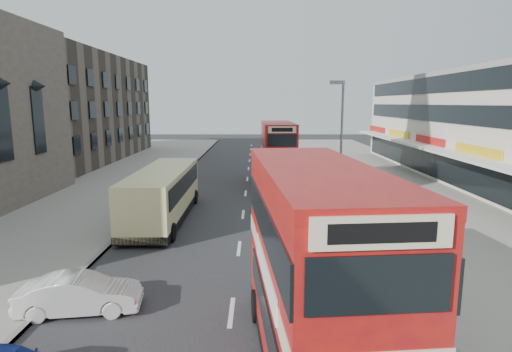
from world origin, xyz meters
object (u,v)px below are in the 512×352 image
(pedestrian_near, at_px, (389,200))
(pedestrian_far, at_px, (333,164))
(car_right_b, at_px, (317,187))
(car_right_c, at_px, (301,165))
(car_left_front, at_px, (80,294))
(car_right_a, at_px, (318,203))
(coach, at_px, (163,193))
(bus_main, at_px, (316,271))
(cyclist, at_px, (312,188))
(street_lamp, at_px, (341,131))
(bus_second, at_px, (278,153))

(pedestrian_near, height_order, pedestrian_far, pedestrian_far)
(car_right_b, relative_size, car_right_c, 1.23)
(car_left_front, height_order, car_right_b, car_left_front)
(car_left_front, relative_size, car_right_a, 0.81)
(coach, xyz_separation_m, car_right_c, (9.79, 17.81, -1.01))
(pedestrian_near, bearing_deg, coach, -22.77)
(bus_main, xyz_separation_m, car_right_a, (2.29, 15.21, -1.97))
(car_left_front, xyz_separation_m, car_right_c, (10.08, 28.69, -0.04))
(coach, height_order, cyclist, coach)
(coach, distance_m, car_left_front, 10.93)
(car_right_b, bearing_deg, pedestrian_far, 158.26)
(car_right_c, bearing_deg, car_left_front, -15.49)
(coach, relative_size, car_right_c, 2.97)
(car_right_a, xyz_separation_m, car_right_b, (0.68, 5.12, -0.08))
(bus_main, bearing_deg, car_right_b, -103.27)
(car_right_a, xyz_separation_m, pedestrian_far, (3.54, 14.59, 0.27))
(street_lamp, relative_size, car_right_b, 1.91)
(car_right_a, bearing_deg, pedestrian_far, 162.21)
(coach, bearing_deg, pedestrian_far, 51.58)
(car_right_a, relative_size, car_right_c, 1.35)
(car_left_front, relative_size, car_right_c, 1.10)
(pedestrian_far, bearing_deg, pedestrian_near, -86.92)
(pedestrian_near, xyz_separation_m, pedestrian_far, (-0.65, 14.97, 0.02))
(bus_main, xyz_separation_m, pedestrian_near, (6.47, 14.83, -1.72))
(coach, xyz_separation_m, car_left_front, (-0.30, -10.88, -0.97))
(coach, distance_m, car_right_a, 9.21)
(car_right_b, xyz_separation_m, cyclist, (-0.44, -0.57, 0.07))
(bus_second, height_order, car_right_a, bus_second)
(pedestrian_near, bearing_deg, car_right_a, -32.16)
(pedestrian_far, bearing_deg, bus_second, -135.72)
(car_right_b, bearing_deg, car_right_c, 174.81)
(bus_main, distance_m, pedestrian_near, 16.27)
(car_right_c, height_order, pedestrian_far, pedestrian_far)
(bus_main, height_order, cyclist, bus_main)
(bus_second, relative_size, car_left_front, 2.37)
(pedestrian_near, distance_m, pedestrian_far, 14.99)
(bus_second, bearing_deg, car_right_a, 100.30)
(car_right_c, height_order, pedestrian_near, pedestrian_near)
(bus_main, xyz_separation_m, cyclist, (2.53, 19.76, -1.99))
(bus_main, bearing_deg, pedestrian_near, -118.55)
(car_right_c, xyz_separation_m, pedestrian_near, (3.46, -16.83, 0.34))
(cyclist, bearing_deg, pedestrian_near, -44.17)
(coach, xyz_separation_m, pedestrian_far, (12.60, 15.95, -0.65))
(bus_second, distance_m, pedestrian_far, 7.77)
(bus_second, height_order, car_right_b, bus_second)
(coach, xyz_separation_m, cyclist, (9.30, 5.90, -0.94))
(street_lamp, height_order, bus_second, street_lamp)
(bus_second, xyz_separation_m, pedestrian_near, (6.14, -9.73, -1.67))
(bus_second, xyz_separation_m, car_left_front, (-7.40, -21.59, -1.97))
(coach, xyz_separation_m, car_right_a, (9.06, 1.36, -0.92))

